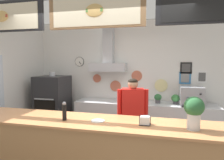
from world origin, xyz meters
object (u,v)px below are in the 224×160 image
at_px(espresso_machine, 192,96).
at_px(potted_thyme, 158,98).
at_px(shop_worker, 133,119).
at_px(napkin_holder, 145,121).
at_px(condiment_plate, 98,121).
at_px(potted_basil, 175,99).
at_px(basil_vase, 194,111).
at_px(pepper_grinder, 64,111).
at_px(pizza_oven, 53,106).

xyz_separation_m(espresso_machine, potted_thyme, (-0.70, 0.05, -0.08)).
xyz_separation_m(shop_worker, napkin_holder, (0.31, -1.06, 0.29)).
relative_size(potted_thyme, condiment_plate, 1.22).
bearing_deg(potted_thyme, condiment_plate, -105.95).
relative_size(shop_worker, potted_basil, 7.22).
relative_size(shop_worker, basil_vase, 4.13).
bearing_deg(potted_thyme, shop_worker, -107.49).
distance_m(espresso_machine, pepper_grinder, 2.90).
bearing_deg(potted_basil, napkin_holder, -100.93).
distance_m(shop_worker, espresso_machine, 1.60).
bearing_deg(basil_vase, shop_worker, 127.50).
bearing_deg(condiment_plate, shop_worker, 75.80).
height_order(shop_worker, napkin_holder, shop_worker).
distance_m(shop_worker, condiment_plate, 1.14).
height_order(pepper_grinder, basil_vase, basil_vase).
relative_size(potted_basil, basil_vase, 0.57).
bearing_deg(condiment_plate, basil_vase, -1.72).
xyz_separation_m(potted_thyme, condiment_plate, (-0.65, -2.28, 0.07)).
xyz_separation_m(shop_worker, potted_thyme, (0.38, 1.20, 0.18)).
bearing_deg(espresso_machine, napkin_holder, -109.02).
distance_m(potted_thyme, napkin_holder, 2.26).
height_order(pizza_oven, potted_basil, pizza_oven).
height_order(espresso_machine, condiment_plate, espresso_machine).
distance_m(pizza_oven, espresso_machine, 3.18).
relative_size(pizza_oven, napkin_holder, 11.30).
relative_size(condiment_plate, basil_vase, 0.47).
bearing_deg(pizza_oven, condiment_plate, -47.98).
bearing_deg(pizza_oven, espresso_machine, 4.20).
height_order(espresso_machine, potted_basil, espresso_machine).
height_order(pizza_oven, basil_vase, pizza_oven).
bearing_deg(shop_worker, condiment_plate, 62.86).
height_order(espresso_machine, pepper_grinder, pepper_grinder).
bearing_deg(condiment_plate, pepper_grinder, -172.27).
height_order(pizza_oven, pepper_grinder, pizza_oven).
relative_size(shop_worker, condiment_plate, 8.87).
bearing_deg(pepper_grinder, condiment_plate, 7.73).
distance_m(espresso_machine, potted_thyme, 0.71).
bearing_deg(pizza_oven, potted_thyme, 6.50).
bearing_deg(espresso_machine, basil_vase, -95.63).
height_order(condiment_plate, basil_vase, basil_vase).
bearing_deg(napkin_holder, pizza_oven, 140.32).
bearing_deg(pepper_grinder, pizza_oven, 123.68).
xyz_separation_m(potted_thyme, basil_vase, (0.48, -2.31, 0.27)).
height_order(espresso_machine, basil_vase, basil_vase).
relative_size(espresso_machine, condiment_plate, 2.80).
xyz_separation_m(condiment_plate, basil_vase, (1.13, -0.03, 0.20)).
xyz_separation_m(shop_worker, condiment_plate, (-0.27, -1.08, 0.25)).
bearing_deg(condiment_plate, napkin_holder, 1.58).
relative_size(potted_thyme, pepper_grinder, 0.87).
xyz_separation_m(pizza_oven, shop_worker, (2.07, -0.92, 0.08)).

